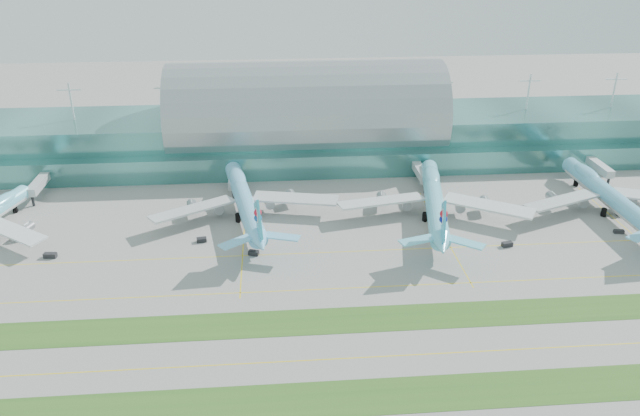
{
  "coord_description": "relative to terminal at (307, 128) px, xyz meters",
  "views": [
    {
      "loc": [
        -15.64,
        -136.74,
        98.38
      ],
      "look_at": [
        0.0,
        55.0,
        9.0
      ],
      "focal_mm": 35.0,
      "sensor_mm": 36.0,
      "label": 1
    }
  ],
  "objects": [
    {
      "name": "ground",
      "position": [
        -0.01,
        -128.79,
        -14.23
      ],
      "size": [
        700.0,
        700.0,
        0.0
      ],
      "primitive_type": "plane",
      "color": "gray",
      "rests_on": "ground"
    },
    {
      "name": "terminal",
      "position": [
        0.0,
        0.0,
        0.0
      ],
      "size": [
        340.0,
        69.1,
        36.0
      ],
      "color": "#3D7A75",
      "rests_on": "ground"
    },
    {
      "name": "grass_strip_near",
      "position": [
        -0.01,
        -156.79,
        -14.19
      ],
      "size": [
        420.0,
        12.0,
        0.08
      ],
      "primitive_type": "cube",
      "color": "#2D591E",
      "rests_on": "ground"
    },
    {
      "name": "grass_strip_far",
      "position": [
        -0.01,
        -126.79,
        -14.19
      ],
      "size": [
        420.0,
        12.0,
        0.08
      ],
      "primitive_type": "cube",
      "color": "#2D591E",
      "rests_on": "ground"
    },
    {
      "name": "taxiline_b",
      "position": [
        -0.01,
        -142.79,
        -14.22
      ],
      "size": [
        420.0,
        0.35,
        0.01
      ],
      "primitive_type": "cube",
      "color": "yellow",
      "rests_on": "ground"
    },
    {
      "name": "taxiline_c",
      "position": [
        -0.01,
        -110.79,
        -14.22
      ],
      "size": [
        420.0,
        0.35,
        0.01
      ],
      "primitive_type": "cube",
      "color": "yellow",
      "rests_on": "ground"
    },
    {
      "name": "taxiline_d",
      "position": [
        -0.01,
        -88.79,
        -14.22
      ],
      "size": [
        420.0,
        0.35,
        0.01
      ],
      "primitive_type": "cube",
      "color": "yellow",
      "rests_on": "ground"
    },
    {
      "name": "airliner_b",
      "position": [
        -26.32,
        -58.73,
        -7.63
      ],
      "size": [
        67.47,
        77.4,
        21.38
      ],
      "rotation": [
        0.0,
        0.0,
        0.17
      ],
      "color": "#6BC1ED",
      "rests_on": "ground"
    },
    {
      "name": "airliner_c",
      "position": [
        42.12,
        -64.36,
        -7.45
      ],
      "size": [
        69.17,
        79.44,
        21.97
      ],
      "rotation": [
        0.0,
        0.0,
        -0.18
      ],
      "color": "#67CCE3",
      "rests_on": "ground"
    },
    {
      "name": "airliner_d",
      "position": [
        107.0,
        -65.33,
        -7.62
      ],
      "size": [
        68.62,
        77.74,
        21.43
      ],
      "rotation": [
        0.0,
        0.0,
        0.01
      ],
      "color": "#62B7D8",
      "rests_on": "ground"
    },
    {
      "name": "gse_b",
      "position": [
        -87.51,
        -84.98,
        -13.45
      ],
      "size": [
        4.13,
        2.23,
        1.56
      ],
      "primitive_type": "cube",
      "rotation": [
        0.0,
        0.0,
        -0.1
      ],
      "color": "black",
      "rests_on": "ground"
    },
    {
      "name": "gse_c",
      "position": [
        -40.21,
        -78.02,
        -13.52
      ],
      "size": [
        3.54,
        2.44,
        1.41
      ],
      "primitive_type": "cube",
      "rotation": [
        0.0,
        0.0,
        0.15
      ],
      "color": "black",
      "rests_on": "ground"
    },
    {
      "name": "gse_d",
      "position": [
        -22.67,
        -88.48,
        -13.49
      ],
      "size": [
        3.68,
        2.72,
        1.47
      ],
      "primitive_type": "cube",
      "rotation": [
        0.0,
        0.0,
        -0.3
      ],
      "color": "black",
      "rests_on": "ground"
    },
    {
      "name": "gse_e",
      "position": [
        40.68,
        -75.17,
        -13.55
      ],
      "size": [
        3.46,
        2.63,
        1.35
      ],
      "primitive_type": "cube",
      "rotation": [
        0.0,
        0.0,
        -0.32
      ],
      "color": "#C6910B",
      "rests_on": "ground"
    },
    {
      "name": "gse_f",
      "position": [
        60.82,
        -89.55,
        -13.45
      ],
      "size": [
        3.82,
        2.52,
        1.55
      ],
      "primitive_type": "cube",
      "rotation": [
        0.0,
        0.0,
        0.21
      ],
      "color": "black",
      "rests_on": "ground"
    },
    {
      "name": "gse_g",
      "position": [
        102.59,
        -83.38,
        -13.62
      ],
      "size": [
        3.58,
        1.86,
        1.22
      ],
      "primitive_type": "cube",
      "rotation": [
        0.0,
        0.0,
        -0.13
      ],
      "color": "black",
      "rests_on": "ground"
    }
  ]
}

